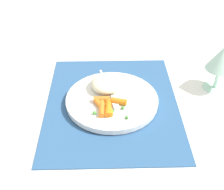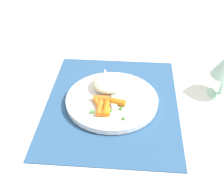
{
  "view_description": "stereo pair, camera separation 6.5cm",
  "coord_description": "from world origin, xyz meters",
  "px_view_note": "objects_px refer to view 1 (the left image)",
  "views": [
    {
      "loc": [
        0.63,
        -0.02,
        0.53
      ],
      "look_at": [
        0.0,
        0.0,
        0.03
      ],
      "focal_mm": 47.62,
      "sensor_mm": 36.0,
      "label": 1
    },
    {
      "loc": [
        0.63,
        0.05,
        0.53
      ],
      "look_at": [
        0.0,
        0.0,
        0.03
      ],
      "focal_mm": 47.62,
      "sensor_mm": 36.0,
      "label": 2
    }
  ],
  "objects_px": {
    "carrot_portion": "(108,105)",
    "fork": "(110,93)",
    "rice_mound": "(106,83)",
    "wine_glass": "(222,59)",
    "plate": "(112,100)"
  },
  "relations": [
    {
      "from": "plate",
      "to": "wine_glass",
      "type": "distance_m",
      "value": 0.32
    },
    {
      "from": "fork",
      "to": "plate",
      "type": "bearing_deg",
      "value": 13.89
    },
    {
      "from": "carrot_portion",
      "to": "fork",
      "type": "bearing_deg",
      "value": 173.31
    },
    {
      "from": "wine_glass",
      "to": "plate",
      "type": "bearing_deg",
      "value": -77.37
    },
    {
      "from": "plate",
      "to": "carrot_portion",
      "type": "bearing_deg",
      "value": -17.12
    },
    {
      "from": "rice_mound",
      "to": "wine_glass",
      "type": "distance_m",
      "value": 0.33
    },
    {
      "from": "carrot_portion",
      "to": "fork",
      "type": "relative_size",
      "value": 0.49
    },
    {
      "from": "plate",
      "to": "wine_glass",
      "type": "height_order",
      "value": "wine_glass"
    },
    {
      "from": "rice_mound",
      "to": "fork",
      "type": "distance_m",
      "value": 0.03
    },
    {
      "from": "rice_mound",
      "to": "carrot_portion",
      "type": "bearing_deg",
      "value": 2.17
    },
    {
      "from": "carrot_portion",
      "to": "fork",
      "type": "height_order",
      "value": "carrot_portion"
    },
    {
      "from": "rice_mound",
      "to": "fork",
      "type": "bearing_deg",
      "value": 22.01
    },
    {
      "from": "plate",
      "to": "fork",
      "type": "relative_size",
      "value": 1.37
    },
    {
      "from": "plate",
      "to": "carrot_portion",
      "type": "xyz_separation_m",
      "value": [
        0.04,
        -0.01,
        0.02
      ]
    },
    {
      "from": "rice_mound",
      "to": "fork",
      "type": "relative_size",
      "value": 0.51
    }
  ]
}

